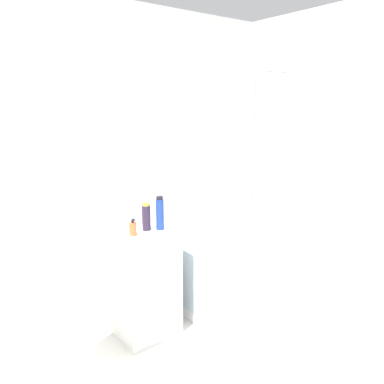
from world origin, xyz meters
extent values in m
cube|color=white|center=(0.00, 1.70, 1.25)|extent=(6.40, 0.06, 2.50)
cube|color=white|center=(1.22, 1.22, 0.04)|extent=(0.90, 0.90, 0.09)
cylinder|color=silver|center=(1.65, 1.65, 1.01)|extent=(0.04, 0.04, 2.02)
cylinder|color=silver|center=(0.79, 1.65, 1.01)|extent=(0.04, 0.04, 2.02)
cylinder|color=silver|center=(1.65, 0.79, 1.01)|extent=(0.04, 0.04, 2.02)
cylinder|color=silver|center=(0.79, 0.79, 1.01)|extent=(0.04, 0.04, 2.02)
cylinder|color=silver|center=(1.22, 0.79, 2.00)|extent=(0.86, 0.04, 0.04)
cylinder|color=silver|center=(1.22, 1.65, 2.00)|extent=(0.86, 0.04, 0.04)
cylinder|color=silver|center=(0.79, 1.22, 2.00)|extent=(0.04, 0.86, 0.04)
cylinder|color=silver|center=(1.65, 1.22, 2.00)|extent=(0.04, 0.86, 0.04)
cube|color=silver|center=(1.22, 0.78, 1.04)|extent=(0.83, 0.01, 1.89)
cube|color=silver|center=(0.78, 1.22, 1.04)|extent=(0.01, 0.83, 1.89)
cylinder|color=#B7BABF|center=(1.44, 1.59, 0.85)|extent=(0.02, 0.02, 1.51)
cylinder|color=#B7BABF|center=(1.44, 1.54, 1.62)|extent=(0.07, 0.07, 0.04)
cube|color=beige|center=(1.23, 0.75, 1.63)|extent=(0.32, 0.03, 0.74)
cube|color=silver|center=(0.40, 1.48, 0.43)|extent=(0.45, 0.37, 0.85)
sphere|color=gold|center=(0.40, 1.29, 0.47)|extent=(0.02, 0.02, 0.02)
cylinder|color=white|center=(-0.24, 1.24, 0.35)|extent=(0.16, 0.16, 0.70)
cylinder|color=white|center=(-0.24, 1.24, 0.78)|extent=(0.49, 0.49, 0.15)
cylinder|color=#B7BABF|center=(-0.24, 1.42, 0.92)|extent=(0.02, 0.02, 0.13)
cube|color=#B7BABF|center=(-0.24, 1.38, 0.97)|extent=(0.02, 0.07, 0.02)
cylinder|color=#E5562D|center=(0.30, 1.46, 0.90)|extent=(0.05, 0.05, 0.10)
cylinder|color=black|center=(0.30, 1.46, 0.96)|extent=(0.02, 0.02, 0.02)
cube|color=black|center=(0.30, 1.45, 0.97)|extent=(0.01, 0.03, 0.01)
cylinder|color=#281E33|center=(0.44, 1.51, 0.95)|extent=(0.06, 0.06, 0.19)
cylinder|color=gold|center=(0.44, 1.51, 1.06)|extent=(0.05, 0.05, 0.02)
cylinder|color=navy|center=(0.53, 1.46, 0.97)|extent=(0.06, 0.06, 0.24)
cylinder|color=black|center=(0.53, 1.46, 1.10)|extent=(0.05, 0.05, 0.02)
camera|label=1|loc=(-0.91, -0.87, 1.79)|focal=35.00mm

